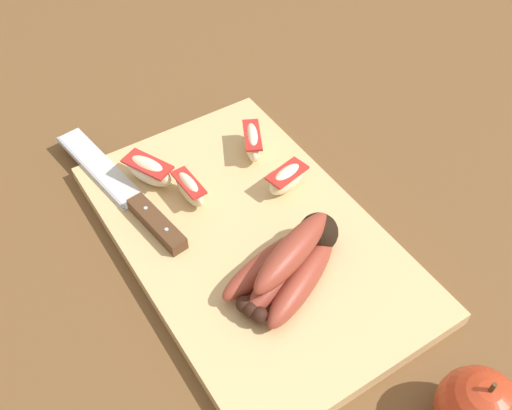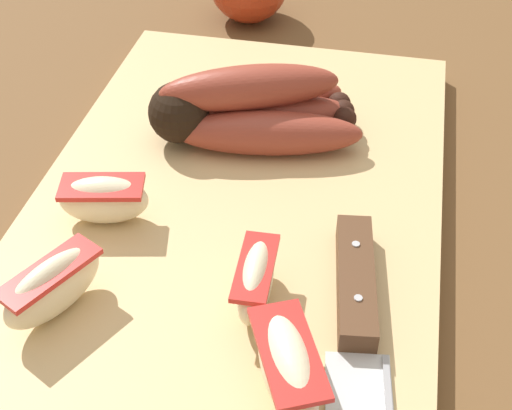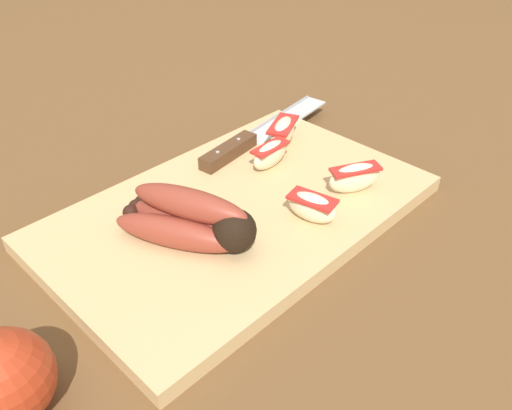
{
  "view_description": "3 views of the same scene",
  "coord_description": "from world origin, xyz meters",
  "views": [
    {
      "loc": [
        0.4,
        -0.23,
        0.58
      ],
      "look_at": [
        -0.01,
        0.03,
        0.04
      ],
      "focal_mm": 41.58,
      "sensor_mm": 36.0,
      "label": 1
    },
    {
      "loc": [
        -0.37,
        -0.08,
        0.36
      ],
      "look_at": [
        -0.01,
        -0.01,
        0.03
      ],
      "focal_mm": 51.24,
      "sensor_mm": 36.0,
      "label": 2
    },
    {
      "loc": [
        0.36,
        0.39,
        0.39
      ],
      "look_at": [
        0.0,
        0.04,
        0.03
      ],
      "focal_mm": 37.25,
      "sensor_mm": 36.0,
      "label": 3
    }
  ],
  "objects": [
    {
      "name": "apple_wedge_extra",
      "position": [
        -0.14,
        -0.05,
        0.04
      ],
      "size": [
        0.08,
        0.06,
        0.04
      ],
      "color": "beige",
      "rests_on": "cutting_board"
    },
    {
      "name": "apple_wedge_middle",
      "position": [
        -0.08,
        -0.02,
        0.04
      ],
      "size": [
        0.06,
        0.02,
        0.04
      ],
      "color": "beige",
      "rests_on": "cutting_board"
    },
    {
      "name": "banana_bunch",
      "position": [
        0.08,
        0.02,
        0.04
      ],
      "size": [
        0.11,
        0.16,
        0.06
      ],
      "color": "black",
      "rests_on": "cutting_board"
    },
    {
      "name": "cutting_board",
      "position": [
        0.01,
        0.01,
        0.01
      ],
      "size": [
        0.46,
        0.29,
        0.02
      ],
      "primitive_type": "cube",
      "color": "tan",
      "rests_on": "ground_plane"
    },
    {
      "name": "chefs_knife",
      "position": [
        -0.11,
        -0.09,
        0.03
      ],
      "size": [
        0.28,
        0.07,
        0.02
      ],
      "color": "silver",
      "rests_on": "cutting_board"
    },
    {
      "name": "apple_wedge_far",
      "position": [
        -0.03,
        0.09,
        0.04
      ],
      "size": [
        0.04,
        0.06,
        0.04
      ],
      "color": "beige",
      "rests_on": "cutting_board"
    },
    {
      "name": "ground_plane",
      "position": [
        0.0,
        0.0,
        0.0
      ],
      "size": [
        6.0,
        6.0,
        0.0
      ],
      "primitive_type": "plane",
      "color": "brown"
    },
    {
      "name": "apple_wedge_near",
      "position": [
        -0.11,
        0.09,
        0.04
      ],
      "size": [
        0.07,
        0.05,
        0.04
      ],
      "color": "beige",
      "rests_on": "cutting_board"
    }
  ]
}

